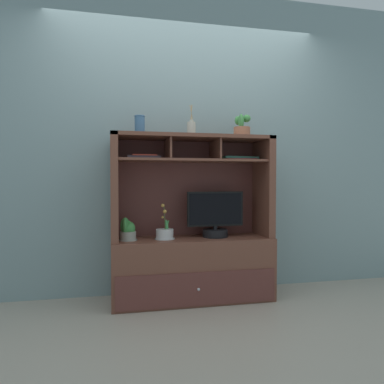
{
  "coord_description": "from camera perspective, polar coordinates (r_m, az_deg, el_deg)",
  "views": [
    {
      "loc": [
        -0.67,
        -3.07,
        1.03
      ],
      "look_at": [
        0.0,
        0.0,
        0.94
      ],
      "focal_mm": 34.0,
      "sensor_mm": 36.0,
      "label": 1
    }
  ],
  "objects": [
    {
      "name": "potted_succulent",
      "position": [
        3.28,
        7.85,
        9.83
      ],
      "size": [
        0.17,
        0.17,
        0.2
      ],
      "color": "#AD6A4C",
      "rests_on": "media_console"
    },
    {
      "name": "potted_orchid",
      "position": [
        3.1,
        -4.3,
        -6.53
      ],
      "size": [
        0.17,
        0.17,
        0.3
      ],
      "color": "silver",
      "rests_on": "media_console"
    },
    {
      "name": "media_console",
      "position": [
        3.21,
        -0.03,
        -8.86
      ],
      "size": [
        1.38,
        0.49,
        1.42
      ],
      "color": "brown",
      "rests_on": "ground"
    },
    {
      "name": "floor_plane",
      "position": [
        3.31,
        0.0,
        -16.57
      ],
      "size": [
        6.0,
        6.0,
        0.02
      ],
      "primitive_type": "cube",
      "color": "#A39989",
      "rests_on": "ground"
    },
    {
      "name": "diffuser_bottle",
      "position": [
        3.2,
        -0.1,
        9.9
      ],
      "size": [
        0.07,
        0.07,
        0.27
      ],
      "color": "beige",
      "rests_on": "media_console"
    },
    {
      "name": "tv_monitor",
      "position": [
        3.2,
        3.66,
        -4.15
      ],
      "size": [
        0.5,
        0.22,
        0.4
      ],
      "color": "black",
      "rests_on": "media_console"
    },
    {
      "name": "magazine_stack_left",
      "position": [
        3.31,
        7.3,
        5.23
      ],
      "size": [
        0.35,
        0.22,
        0.03
      ],
      "color": "#AF2A38",
      "rests_on": "media_console"
    },
    {
      "name": "back_wall",
      "position": [
        3.42,
        -0.94,
        7.94
      ],
      "size": [
        6.0,
        0.02,
        2.8
      ],
      "primitive_type": "cube",
      "color": "gray",
      "rests_on": "ground"
    },
    {
      "name": "ceramic_vase",
      "position": [
        3.11,
        -8.2,
        10.39
      ],
      "size": [
        0.09,
        0.09,
        0.16
      ],
      "color": "#3C648A",
      "rests_on": "media_console"
    },
    {
      "name": "magazine_stack_centre",
      "position": [
        3.1,
        -7.73,
        5.44
      ],
      "size": [
        0.28,
        0.25,
        0.03
      ],
      "color": "#392F37",
      "rests_on": "media_console"
    },
    {
      "name": "potted_fern",
      "position": [
        3.07,
        -10.04,
        -6.03
      ],
      "size": [
        0.15,
        0.15,
        0.19
      ],
      "color": "gray",
      "rests_on": "media_console"
    }
  ]
}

